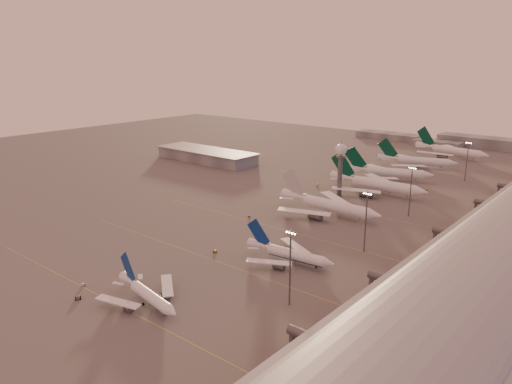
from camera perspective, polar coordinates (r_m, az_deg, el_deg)
The scene contains 25 objects.
ground at distance 198.22m, azimuth -9.97°, elevation -7.49°, with size 700.00×700.00×0.00m, color #52504F.
taxiway_markings at distance 218.86m, azimuth 6.55°, elevation -5.10°, with size 180.00×185.25×0.02m.
hangar at distance 372.98m, azimuth -5.67°, elevation 4.20°, with size 82.00×27.00×8.50m.
radar_tower at distance 278.37m, azimuth 9.65°, elevation 3.71°, with size 6.40×6.40×31.10m.
mast_a at distance 156.14m, azimuth 3.92°, elevation -8.26°, with size 3.60×0.56×25.00m.
mast_b at distance 201.79m, azimuth 12.45°, elevation -3.04°, with size 3.60×0.56×25.00m.
mast_c at distance 251.97m, azimuth 17.26°, elevation 0.32°, with size 3.60×0.56×25.00m.
mast_d at distance 335.73m, azimuth 22.97°, elevation 3.44°, with size 3.60×0.56×25.00m.
distant_horizon at distance 468.41m, azimuth 22.16°, elevation 5.38°, with size 165.00×37.50×9.00m.
narrowbody_near at distance 164.35m, azimuth -12.29°, elevation -11.58°, with size 34.16×27.05×13.43m.
narrowbody_mid at distance 190.69m, azimuth 3.86°, elevation -7.24°, with size 38.08×30.27×14.88m.
widebody_white at distance 248.64m, azimuth 8.37°, elevation -1.79°, with size 57.44×46.01×20.20m.
greentail_a at distance 291.86m, azimuth 13.69°, elevation 0.58°, with size 60.08×48.55×21.83m.
greentail_b at distance 325.55m, azimuth 14.89°, elevation 1.97°, with size 53.50×42.45×20.30m.
greentail_c at distance 367.04m, azimuth 17.94°, elevation 3.21°, with size 52.52×41.71×19.84m.
greentail_d at distance 413.20m, azimuth 21.41°, elevation 4.24°, with size 59.38×47.61×21.67m.
gsv_truck_a at distance 182.66m, azimuth -19.06°, elevation -9.83°, with size 5.25×4.37×2.06m.
gsv_tug_near at distance 174.29m, azimuth -19.67°, elevation -11.32°, with size 4.17×4.62×1.13m.
gsv_catering_a at distance 145.81m, azimuth 5.24°, elevation -15.18°, with size 6.06×4.77×4.56m.
gsv_tug_mid at distance 201.24m, azimuth -4.71°, elevation -6.79°, with size 3.80×3.42×0.93m.
gsv_truck_b at distance 195.24m, azimuth 6.41°, elevation -7.34°, with size 5.89×3.94×2.24m.
gsv_truck_c at distance 242.78m, azimuth -0.70°, elevation -2.64°, with size 5.60×4.06×2.14m.
gsv_catering_b at distance 211.85m, azimuth 18.50°, elevation -6.01°, with size 4.57×2.29×3.69m.
gsv_truck_d at distance 303.02m, azimuth 7.03°, elevation 0.94°, with size 2.48×6.13×2.44m.
gsv_tug_hangar at distance 305.72m, azimuth 18.84°, elevation 0.20°, with size 3.43×2.28×0.93m.
Camera 1 is at (141.10, -116.43, 76.33)m, focal length 35.00 mm.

